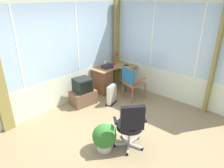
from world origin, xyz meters
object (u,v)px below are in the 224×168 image
tv_on_stand (83,93)px  wooden_armchair (131,80)px  desk_lamp (117,56)px  tv_remote (126,65)px  paper_tray (107,66)px  spray_bottle (105,63)px  desk (104,80)px  potted_plant (105,136)px  space_heater (112,94)px  office_chair (131,123)px

tv_on_stand → wooden_armchair: bearing=-37.4°
desk_lamp → tv_remote: (0.07, -0.32, -0.24)m
desk_lamp → paper_tray: desk_lamp is taller
desk_lamp → spray_bottle: (-0.43, 0.09, -0.15)m
desk → paper_tray: size_ratio=3.96×
tv_remote → spray_bottle: 0.66m
wooden_armchair → tv_on_stand: bearing=142.6°
potted_plant → wooden_armchair: bearing=23.9°
spray_bottle → desk_lamp: bearing=-12.1°
tv_on_stand → space_heater: 0.76m
desk_lamp → desk: bearing=-178.7°
potted_plant → tv_remote: bearing=30.0°
desk_lamp → wooden_armchair: bearing=-118.4°
spray_bottle → space_heater: spray_bottle is taller
potted_plant → tv_on_stand: bearing=61.0°
desk_lamp → spray_bottle: desk_lamp is taller
spray_bottle → office_chair: office_chair is taller
desk → tv_remote: tv_remote is taller
wooden_armchair → space_heater: 0.65m
desk → tv_remote: (0.67, -0.31, 0.35)m
office_chair → space_heater: size_ratio=1.82×
desk_lamp → potted_plant: bearing=-144.1°
paper_tray → wooden_armchair: (-0.01, -0.87, -0.18)m
desk_lamp → space_heater: size_ratio=0.71×
desk → spray_bottle: (0.17, 0.11, 0.44)m
tv_remote → tv_on_stand: size_ratio=0.20×
tv_remote → wooden_armchair: bearing=-159.6°
space_heater → potted_plant: size_ratio=1.01×
paper_tray → space_heater: 0.97m
desk → paper_tray: bearing=-9.2°
tv_remote → desk_lamp: bearing=75.4°
office_chair → tv_on_stand: (0.59, 1.99, -0.24)m
spray_bottle → paper_tray: (-0.05, -0.13, -0.06)m
tv_remote → tv_on_stand: bearing=146.5°
potted_plant → paper_tray: bearing=41.5°
tv_on_stand → desk: bearing=6.2°
tv_on_stand → potted_plant: 1.89m
tv_on_stand → potted_plant: (-0.92, -1.65, -0.03)m
tv_remote → potted_plant: 2.93m
spray_bottle → potted_plant: (-2.00, -1.86, -0.54)m
paper_tray → potted_plant: paper_tray is taller
space_heater → wooden_armchair: bearing=-24.0°
tv_remote → paper_tray: bearing=126.1°
desk → potted_plant: bearing=-136.2°
paper_tray → space_heater: size_ratio=0.56×
tv_on_stand → office_chair: bearing=-106.4°
spray_bottle → tv_on_stand: 1.22m
paper_tray → wooden_armchair: wooden_armchair is taller
wooden_armchair → potted_plant: wooden_armchair is taller
spray_bottle → paper_tray: 0.15m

